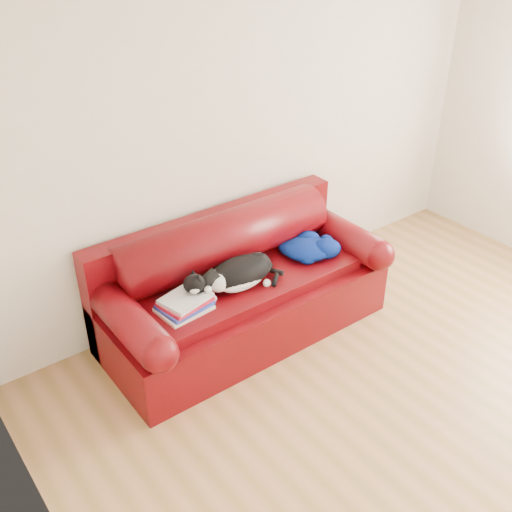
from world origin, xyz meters
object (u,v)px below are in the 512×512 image
(book_stack, at_px, (185,304))
(sofa_base, at_px, (244,305))
(blanket, at_px, (309,247))
(cat, at_px, (240,274))

(book_stack, bearing_deg, sofa_base, 10.77)
(sofa_base, height_order, blanket, blanket)
(blanket, bearing_deg, cat, -176.91)
(sofa_base, bearing_deg, blanket, -6.07)
(sofa_base, bearing_deg, cat, -136.57)
(sofa_base, relative_size, book_stack, 5.97)
(sofa_base, relative_size, blanket, 4.32)
(book_stack, bearing_deg, cat, 1.22)
(book_stack, relative_size, cat, 0.49)
(cat, bearing_deg, sofa_base, 44.93)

